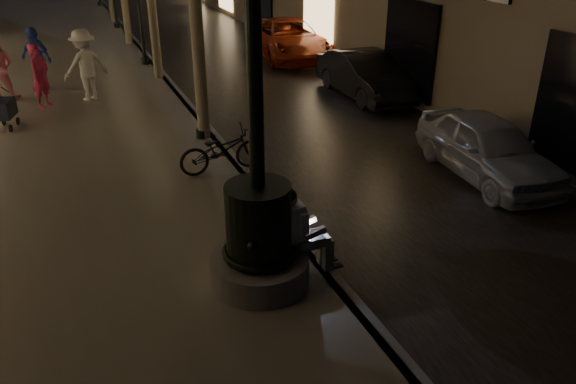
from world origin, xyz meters
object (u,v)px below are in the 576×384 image
fountain_lamppost (258,219)px  car_front (488,148)px  pedestrian_white (85,65)px  pedestrian_red (40,75)px  car_third (288,39)px  pedestrian_blue (36,59)px  seated_man_laptop (300,229)px  bicycle (222,150)px  car_second (364,75)px  lamp_curb_a (193,3)px  stroller (3,109)px

fountain_lamppost → car_front: bearing=19.9°
fountain_lamppost → pedestrian_white: (-1.47, 10.24, -0.03)m
pedestrian_red → car_third: bearing=-29.2°
pedestrian_red → pedestrian_blue: 1.82m
fountain_lamppost → seated_man_laptop: 0.68m
pedestrian_red → bicycle: (3.27, -6.10, -0.39)m
pedestrian_blue → car_second: bearing=23.1°
seated_man_laptop → car_second: (5.59, 8.10, -0.26)m
car_second → bicycle: (-5.60, -4.18, 0.00)m
car_front → car_third: size_ratio=0.72×
car_second → pedestrian_white: bearing=165.9°
lamp_curb_a → car_second: (5.50, 2.10, -2.57)m
stroller → bicycle: (4.17, -4.49, -0.04)m
car_front → car_second: car_second is taller
fountain_lamppost → pedestrian_blue: fountain_lamppost is taller
car_second → pedestrian_white: 7.98m
pedestrian_white → fountain_lamppost: bearing=77.2°
fountain_lamppost → pedestrian_white: bearing=98.2°
seated_man_laptop → bicycle: seated_man_laptop is taller
seated_man_laptop → car_third: (5.47, 13.78, -0.20)m
fountain_lamppost → bicycle: size_ratio=2.97×
pedestrian_white → bicycle: 6.67m
car_front → bicycle: car_front is taller
stroller → car_third: 11.05m
bicycle → stroller: bearing=41.9°
lamp_curb_a → car_third: size_ratio=0.93×
fountain_lamppost → car_front: 6.07m
pedestrian_blue → bicycle: bearing=-21.4°
seated_man_laptop → car_front: seated_man_laptop is taller
seated_man_laptop → car_second: size_ratio=0.34×
car_front → pedestrian_red: size_ratio=2.19×
lamp_curb_a → car_front: bearing=-38.3°
pedestrian_white → pedestrian_blue: size_ratio=1.05×
stroller → car_second: bearing=13.7°
car_front → pedestrian_blue: (-8.42, 9.77, 0.49)m
pedestrian_white → bicycle: pedestrian_white is taller
fountain_lamppost → car_second: 10.22m
lamp_curb_a → bicycle: (-0.10, -2.08, -2.57)m
stroller → fountain_lamppost: bearing=-51.5°
seated_man_laptop → car_front: size_ratio=0.37×
stroller → pedestrian_blue: pedestrian_blue is taller
stroller → lamp_curb_a: bearing=-13.9°
car_front → pedestrian_white: size_ratio=1.91×
lamp_curb_a → bicycle: bearing=-92.8°
car_front → pedestrian_red: bearing=141.5°
car_front → pedestrian_white: pedestrian_white is taller
car_third → pedestrian_white: pedestrian_white is taller
car_third → pedestrian_blue: size_ratio=2.79×
car_front → seated_man_laptop: bearing=-152.7°
car_front → pedestrian_blue: 12.91m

